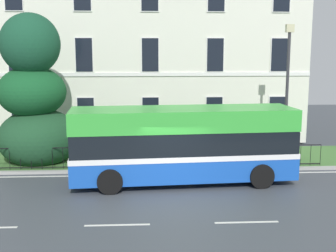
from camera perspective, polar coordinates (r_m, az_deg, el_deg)
ground_plane at (r=16.11m, az=1.09°, el=-9.27°), size 60.00×56.00×0.18m
georgian_townhouse at (r=28.72m, az=-2.52°, el=11.38°), size 18.05×10.09×11.85m
iron_verge_railing at (r=19.37m, az=-2.05°, el=-4.04°), size 15.32×0.04×0.97m
evergreen_tree at (r=21.12m, az=-17.06°, el=2.86°), size 3.81×3.81×7.14m
single_decker_bus at (r=17.38m, az=2.00°, el=-2.34°), size 9.01×3.00×3.03m
street_lamp_post at (r=21.15m, az=15.40°, el=5.45°), size 0.36×0.24×6.35m
litter_bin at (r=20.79m, az=9.97°, el=-3.05°), size 0.48×0.48×1.12m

